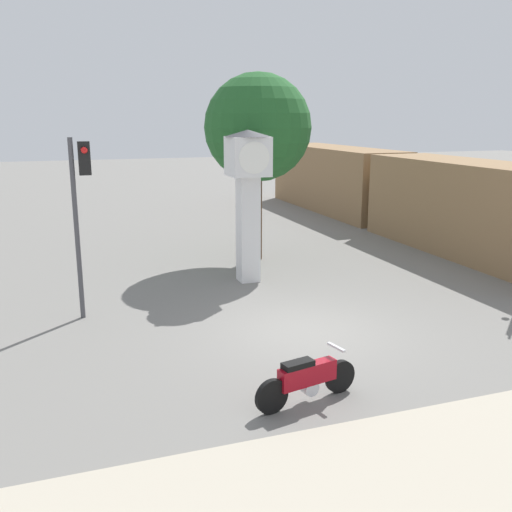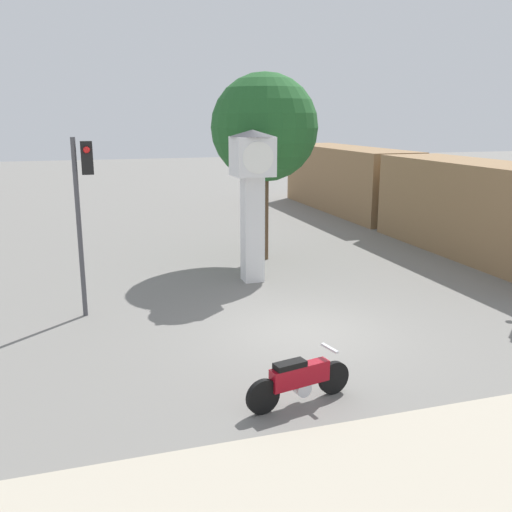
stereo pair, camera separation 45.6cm
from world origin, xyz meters
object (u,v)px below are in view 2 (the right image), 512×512
motorcycle (299,380)px  clock_tower (252,182)px  freight_train (403,192)px  street_tree (265,128)px  traffic_light (83,196)px

motorcycle → clock_tower: bearing=67.0°
clock_tower → freight_train: size_ratio=0.21×
freight_train → street_tree: 9.01m
traffic_light → clock_tower: bearing=20.3°
motorcycle → traffic_light: bearing=107.7°
freight_train → street_tree: street_tree is taller
motorcycle → freight_train: bearing=40.9°
freight_train → traffic_light: size_ratio=4.96×
clock_tower → traffic_light: clock_tower is taller
clock_tower → street_tree: 3.20m
freight_train → traffic_light: (-13.88, -7.91, 1.39)m
freight_train → traffic_light: 16.03m
motorcycle → clock_tower: size_ratio=0.46×
traffic_light → street_tree: bearing=35.4°
motorcycle → traffic_light: (-3.41, 5.96, 2.64)m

